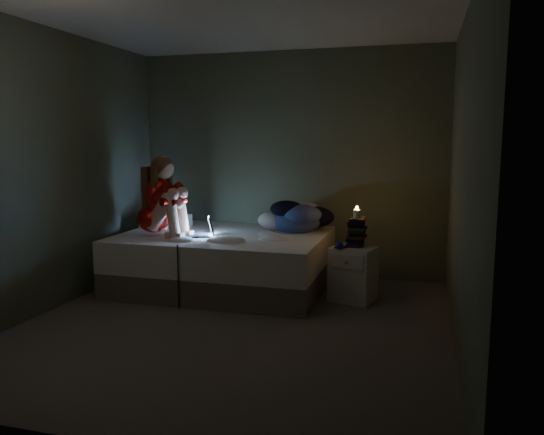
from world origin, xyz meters
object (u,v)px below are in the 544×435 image
at_px(phone, 343,248).
at_px(nightstand, 353,274).
at_px(bed, 224,260).
at_px(woman, 153,195).
at_px(laptop, 198,226).
at_px(candle, 357,215).

bearing_deg(phone, nightstand, 59.92).
height_order(bed, woman, woman).
height_order(woman, phone, woman).
bearing_deg(phone, laptop, -160.40).
bearing_deg(nightstand, laptop, -160.78).
height_order(laptop, nightstand, laptop).
distance_m(laptop, nightstand, 1.66).
xyz_separation_m(laptop, nightstand, (1.59, 0.13, -0.43)).
bearing_deg(bed, candle, -1.54).
distance_m(nightstand, phone, 0.30).
relative_size(bed, candle, 26.83).
bearing_deg(woman, bed, 31.86).
bearing_deg(laptop, bed, 28.00).
bearing_deg(phone, bed, -170.26).
xyz_separation_m(bed, phone, (1.31, -0.19, 0.25)).
height_order(laptop, candle, candle).
xyz_separation_m(candle, phone, (-0.11, -0.15, -0.30)).
relative_size(woman, laptop, 2.73).
height_order(woman, laptop, woman).
bearing_deg(woman, phone, 12.35).
bearing_deg(nightstand, phone, -123.42).
height_order(bed, phone, bed).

